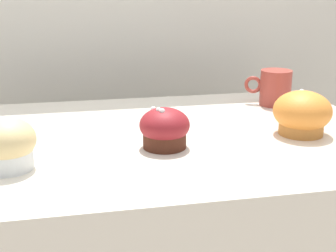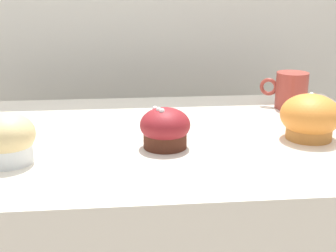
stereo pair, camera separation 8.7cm
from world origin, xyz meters
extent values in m
cube|color=beige|center=(0.00, 0.60, 0.90)|extent=(3.20, 0.10, 1.80)
cylinder|color=#462014|center=(0.02, -0.08, 0.92)|extent=(0.08, 0.08, 0.04)
ellipsoid|color=maroon|center=(0.02, -0.08, 0.95)|extent=(0.10, 0.10, 0.06)
sphere|color=white|center=(0.01, -0.08, 0.98)|extent=(0.01, 0.01, 0.01)
sphere|color=white|center=(0.01, -0.09, 0.98)|extent=(0.01, 0.01, 0.01)
sphere|color=white|center=(0.00, -0.06, 0.97)|extent=(0.01, 0.01, 0.01)
cylinder|color=white|center=(-0.26, -0.13, 0.93)|extent=(0.08, 0.08, 0.05)
ellipsoid|color=#E2C481|center=(-0.26, -0.13, 0.95)|extent=(0.10, 0.10, 0.08)
cylinder|color=#C37834|center=(0.31, -0.06, 0.93)|extent=(0.09, 0.09, 0.05)
ellipsoid|color=orange|center=(0.31, -0.06, 0.95)|extent=(0.12, 0.12, 0.08)
sphere|color=white|center=(0.32, -0.02, 0.98)|extent=(0.01, 0.01, 0.01)
cylinder|color=#99382D|center=(0.36, 0.18, 0.95)|extent=(0.08, 0.08, 0.09)
torus|color=#99382D|center=(0.30, 0.20, 0.95)|extent=(0.04, 0.03, 0.04)
cylinder|color=black|center=(0.36, 0.18, 0.99)|extent=(0.07, 0.07, 0.01)
camera|label=1|loc=(-0.15, -0.90, 1.20)|focal=50.00mm
camera|label=2|loc=(-0.06, -0.91, 1.20)|focal=50.00mm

